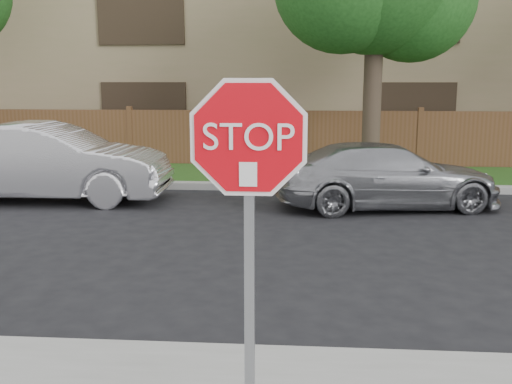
{
  "coord_description": "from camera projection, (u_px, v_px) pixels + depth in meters",
  "views": [
    {
      "loc": [
        0.82,
        -5.1,
        2.51
      ],
      "look_at": [
        0.5,
        -0.9,
        1.7
      ],
      "focal_mm": 42.0,
      "sensor_mm": 36.0,
      "label": 1
    }
  ],
  "objects": [
    {
      "name": "stop_sign",
      "position": [
        249.0,
        189.0,
        3.7
      ],
      "size": [
        1.01,
        0.13,
        2.55
      ],
      "color": "gray",
      "rests_on": "sidewalk_near"
    },
    {
      "name": "sedan_left",
      "position": [
        48.0,
        162.0,
        12.18
      ],
      "size": [
        4.89,
        1.82,
        1.6
      ],
      "primitive_type": "imported",
      "rotation": [
        0.0,
        0.0,
        1.6
      ],
      "color": "silver",
      "rests_on": "ground"
    },
    {
      "name": "grass_strip",
      "position": [
        269.0,
        175.0,
        15.12
      ],
      "size": [
        70.0,
        3.0,
        0.12
      ],
      "primitive_type": "cube",
      "color": "#1E4714",
      "rests_on": "ground"
    },
    {
      "name": "apartment_building",
      "position": [
        280.0,
        48.0,
        21.51
      ],
      "size": [
        35.2,
        9.2,
        7.2
      ],
      "color": "#99895F",
      "rests_on": "ground"
    },
    {
      "name": "sedan_right",
      "position": [
        387.0,
        176.0,
        11.57
      ],
      "size": [
        4.57,
        2.48,
        1.26
      ],
      "primitive_type": "imported",
      "rotation": [
        0.0,
        0.0,
        1.74
      ],
      "color": "#999AA0",
      "rests_on": "ground"
    },
    {
      "name": "far_curb",
      "position": [
        265.0,
        187.0,
        13.5
      ],
      "size": [
        70.0,
        0.3,
        0.15
      ],
      "primitive_type": "cube",
      "color": "gray",
      "rests_on": "ground"
    },
    {
      "name": "fence",
      "position": [
        272.0,
        140.0,
        16.54
      ],
      "size": [
        70.0,
        0.12,
        1.6
      ],
      "primitive_type": "cube",
      "color": "brown",
      "rests_on": "ground"
    },
    {
      "name": "ground",
      "position": [
        210.0,
        353.0,
        5.53
      ],
      "size": [
        90.0,
        90.0,
        0.0
      ],
      "primitive_type": "plane",
      "color": "black",
      "rests_on": "ground"
    }
  ]
}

